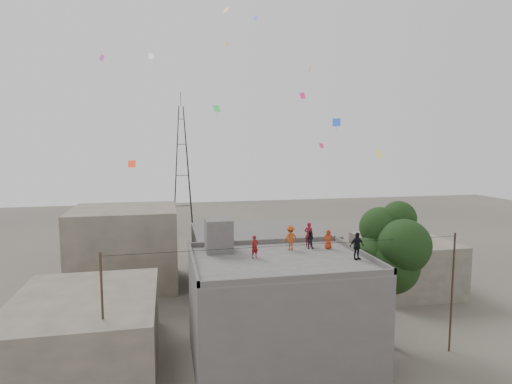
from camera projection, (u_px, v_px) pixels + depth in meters
ground at (279, 361)px, 25.06m from camera, size 140.00×140.00×0.00m
main_building at (280, 311)px, 24.71m from camera, size 10.00×8.00×6.10m
parapet at (280, 257)px, 24.36m from camera, size 10.00×8.00×0.30m
stair_head_box at (219, 235)px, 26.14m from camera, size 1.60×1.80×2.00m
neighbor_west at (86, 330)px, 24.53m from camera, size 8.00×10.00×4.00m
neighbor_north at (261, 256)px, 38.80m from camera, size 12.00×9.00×5.00m
neighbor_northwest at (125, 247)px, 38.18m from camera, size 9.00×8.00×7.00m
neighbor_east at (405, 264)px, 37.39m from camera, size 7.00×8.00×4.40m
tree at (393, 250)px, 26.46m from camera, size 4.90×4.60×9.10m
utility_line at (295, 305)px, 23.51m from camera, size 20.12×0.62×7.40m
transmission_tower at (182, 169)px, 62.12m from camera, size 2.97×2.97×20.01m
person_red_adult at (309, 235)px, 27.35m from camera, size 0.68×0.60×1.56m
person_orange_child at (328, 239)px, 26.77m from camera, size 0.69×0.57×1.21m
person_dark_child at (310, 240)px, 26.87m from camera, size 0.69×0.64×1.13m
person_dark_adult at (357, 246)px, 24.26m from camera, size 0.98×0.56×1.57m
person_orange_adult at (290, 238)px, 26.44m from camera, size 1.07×0.72×1.54m
person_red_child at (255, 247)px, 24.59m from camera, size 0.57×0.49×1.32m
kites at (262, 101)px, 30.61m from camera, size 18.09×10.26×12.17m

